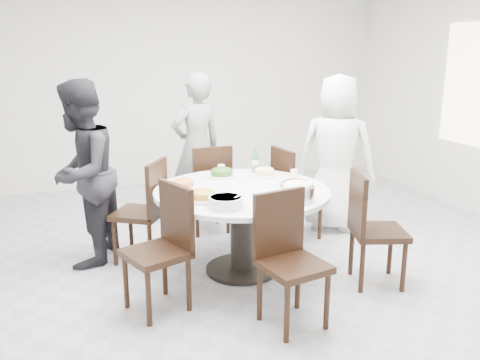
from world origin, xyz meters
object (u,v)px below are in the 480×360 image
object	(u,v)px
chair_ne	(298,193)
chair_s	(294,263)
chair_n	(207,188)
chair_nw	(139,211)
chair_sw	(156,251)
diner_middle	(197,148)
chair_se	(379,229)
beverage_bottle	(255,161)
diner_right	(336,153)
dining_table	(242,231)
rice_bowl	(297,193)
diner_left	(81,174)
soup_bowl	(226,202)

from	to	relation	value
chair_ne	chair_s	bearing A→B (deg)	146.83
chair_ne	chair_n	xyz separation A→B (m)	(-0.83, 0.48, 0.00)
chair_ne	chair_nw	size ratio (longest dim) A/B	1.00
chair_sw	diner_middle	xyz separation A→B (m)	(0.79, 1.97, 0.36)
chair_sw	chair_s	world-z (taller)	same
chair_se	diner_middle	world-z (taller)	diner_middle
chair_sw	beverage_bottle	world-z (taller)	beverage_bottle
chair_n	beverage_bottle	world-z (taller)	beverage_bottle
chair_sw	diner_right	distance (m)	2.46
dining_table	chair_sw	distance (m)	0.94
dining_table	chair_n	xyz separation A→B (m)	(-0.02, 1.09, 0.10)
chair_n	rice_bowl	size ratio (longest dim) A/B	3.45
diner_left	chair_s	bearing A→B (deg)	63.21
soup_bowl	beverage_bottle	world-z (taller)	beverage_bottle
chair_ne	rice_bowl	world-z (taller)	chair_ne
diner_middle	diner_left	xyz separation A→B (m)	(-1.26, -0.87, 0.00)
diner_right	rice_bowl	world-z (taller)	diner_right
beverage_bottle	chair_nw	bearing A→B (deg)	179.80
diner_right	beverage_bottle	distance (m)	1.02
rice_bowl	chair_se	bearing A→B (deg)	-11.77
diner_middle	soup_bowl	distance (m)	1.97
chair_n	diner_left	xyz separation A→B (m)	(-1.27, -0.45, 0.36)
chair_n	soup_bowl	distance (m)	1.58
diner_right	diner_middle	size ratio (longest dim) A/B	1.00
chair_se	soup_bowl	size ratio (longest dim) A/B	3.57
chair_ne	chair_nw	bearing A→B (deg)	85.55
chair_s	chair_ne	bearing A→B (deg)	52.69
chair_ne	chair_n	world-z (taller)	same
dining_table	chair_ne	world-z (taller)	chair_ne
diner_middle	soup_bowl	world-z (taller)	diner_middle
diner_right	diner_middle	bearing A→B (deg)	7.90
diner_middle	chair_ne	bearing A→B (deg)	117.93
chair_nw	diner_right	size ratio (longest dim) A/B	0.57
chair_nw	diner_middle	distance (m)	1.32
diner_middle	rice_bowl	xyz separation A→B (m)	(0.34, -1.96, -0.02)
chair_s	diner_middle	world-z (taller)	diner_middle
chair_n	beverage_bottle	size ratio (longest dim) A/B	4.03
chair_ne	soup_bowl	bearing A→B (deg)	126.38
chair_nw	diner_middle	size ratio (longest dim) A/B	0.57
dining_table	chair_sw	bearing A→B (deg)	-151.30
chair_ne	chair_s	world-z (taller)	same
chair_sw	chair_se	xyz separation A→B (m)	(1.81, -0.13, 0.00)
chair_se	diner_left	world-z (taller)	diner_left
diner_left	rice_bowl	size ratio (longest dim) A/B	6.05
chair_nw	chair_s	world-z (taller)	same
chair_s	chair_se	world-z (taller)	same
chair_n	chair_ne	bearing A→B (deg)	147.13
beverage_bottle	diner_left	bearing A→B (deg)	175.72
chair_nw	rice_bowl	xyz separation A→B (m)	(1.13, -0.97, 0.33)
chair_ne	diner_left	world-z (taller)	diner_left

